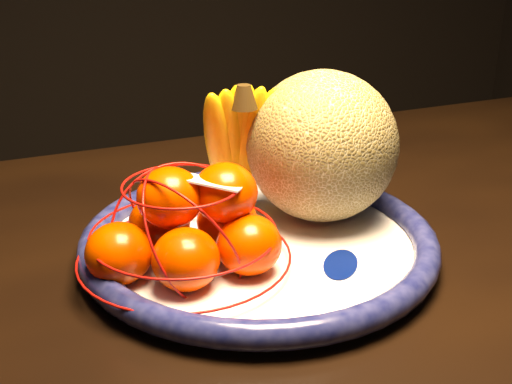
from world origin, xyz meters
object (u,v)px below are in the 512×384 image
object	(u,v)px
fruit_bowl	(259,241)
cantaloupe	(322,146)
banana_bunch	(236,141)
mandarin_bag	(190,229)
dining_table	(290,309)

from	to	relation	value
fruit_bowl	cantaloupe	xyz separation A→B (m)	(0.09, 0.04, 0.09)
cantaloupe	banana_bunch	xyz separation A→B (m)	(-0.09, 0.04, 0.00)
banana_bunch	cantaloupe	bearing A→B (deg)	-26.17
fruit_bowl	banana_bunch	xyz separation A→B (m)	(-0.00, 0.09, 0.09)
cantaloupe	mandarin_bag	world-z (taller)	cantaloupe
banana_bunch	mandarin_bag	world-z (taller)	banana_bunch
fruit_bowl	banana_bunch	bearing A→B (deg)	90.45
dining_table	mandarin_bag	bearing A→B (deg)	-173.33
dining_table	mandarin_bag	xyz separation A→B (m)	(-0.12, -0.03, 0.13)
dining_table	fruit_bowl	world-z (taller)	fruit_bowl
cantaloupe	mandarin_bag	distance (m)	0.19
fruit_bowl	banana_bunch	size ratio (longest dim) A/B	2.22
mandarin_bag	fruit_bowl	bearing A→B (deg)	21.13
dining_table	fruit_bowl	xyz separation A→B (m)	(-0.04, 0.00, 0.09)
dining_table	banana_bunch	world-z (taller)	banana_bunch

